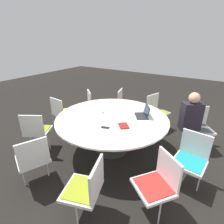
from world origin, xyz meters
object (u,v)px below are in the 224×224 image
handbag (109,113)px  chair_0 (199,125)px  spiral_notebook (124,126)px  person_0 (191,118)px  coffee_cup (102,110)px  chair_4 (62,111)px  chair_1 (156,109)px  laptop (143,114)px  cell_phone (105,128)px  chair_3 (94,103)px  chair_9 (191,157)px  chair_2 (125,103)px  chair_6 (33,157)px  chair_7 (87,187)px  chair_8 (158,181)px  chair_5 (36,129)px

handbag → chair_0: bearing=84.7°
handbag → spiral_notebook: bearing=40.8°
person_0 → coffee_cup: size_ratio=13.27×
chair_4 → coffee_cup: bearing=5.1°
spiral_notebook → chair_4: bearing=-98.7°
chair_1 → chair_4: (1.32, -1.83, 0.00)m
chair_0 → handbag: bearing=-40.5°
coffee_cup → laptop: bearing=110.1°
chair_0 → cell_phone: (1.47, -1.25, 0.25)m
chair_3 → chair_9: (1.00, 2.57, 0.00)m
chair_2 → chair_9: bearing=36.2°
chair_6 → coffee_cup: size_ratio=9.37×
cell_phone → coffee_cup: bearing=-139.1°
chair_1 → chair_3: 1.59m
chair_7 → coffee_cup: (-1.41, -0.79, 0.29)m
chair_1 → chair_8: (2.21, 0.81, 0.00)m
chair_4 → coffee_cup: size_ratio=9.37×
coffee_cup → cell_phone: (0.47, 0.41, -0.04)m
chair_7 → handbag: chair_7 is taller
chair_2 → chair_9: 2.41m
chair_1 → chair_4: 2.25m
chair_4 → chair_6: 1.70m
person_0 → chair_8: bearing=53.2°
chair_4 → chair_9: size_ratio=1.00×
chair_8 → cell_phone: size_ratio=5.45×
chair_5 → chair_8: (0.02, 2.40, 0.00)m
chair_1 → chair_5: (2.19, -1.59, 0.00)m
chair_8 → chair_9: 0.76m
chair_4 → chair_7: same height
chair_2 → chair_5: (2.16, -0.73, 0.00)m
chair_7 → chair_4: bearing=35.9°
handbag → chair_9: bearing=59.9°
chair_6 → person_0: person_0 is taller
chair_7 → chair_1: bearing=-15.4°
chair_4 → chair_6: bearing=-51.2°
chair_9 → handbag: chair_9 is taller
laptop → handbag: bearing=-159.0°
chair_2 → laptop: 1.43m
chair_1 → laptop: size_ratio=2.15×
chair_5 → chair_6: size_ratio=1.00×
chair_2 → coffee_cup: bearing=-7.9°
chair_3 → person_0: (0.05, 2.36, 0.20)m
chair_8 → spiral_notebook: 1.06m
chair_7 → person_0: person_0 is taller
chair_8 → cell_phone: bearing=16.2°
person_0 → cell_phone: size_ratio=7.71×
chair_0 → chair_6: bearing=16.7°
laptop → chair_3: bearing=-144.5°
spiral_notebook → handbag: bearing=-139.2°
chair_0 → laptop: laptop is taller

